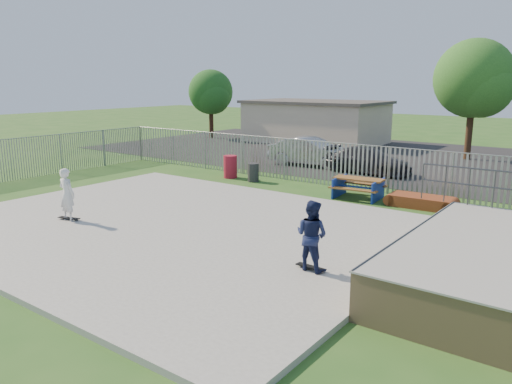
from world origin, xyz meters
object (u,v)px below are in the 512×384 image
Objects in this scene: trash_bin_red at (230,167)px; car_dark at (368,161)px; funbox at (421,202)px; tree_mid at (474,79)px; trash_bin_grey at (253,172)px; car_silver at (311,152)px; tree_left at (211,92)px; picnic_table at (358,188)px; skater_navy at (312,235)px; skater_white at (67,194)px.

trash_bin_red is 7.17m from car_dark.
tree_mid reaches higher than funbox.
car_silver is at bearing 90.50° from trash_bin_grey.
car_dark is 0.81× the size of tree_left.
trash_bin_red is 0.20× the size of tree_left.
trash_bin_red is 15.91m from tree_mid.
funbox is at bearing -1.32° from trash_bin_red.
tree_mid is (-1.72, 13.40, 4.59)m from funbox.
trash_bin_red is 0.15× the size of tree_mid.
funbox is 0.47× the size of car_silver.
picnic_table is 23.51m from tree_left.
trash_bin_grey is (1.49, -0.09, -0.11)m from trash_bin_red.
funbox is at bearing -0.90° from trash_bin_grey.
funbox is at bearing -30.25° from tree_left.
skater_navy is at bearing -41.72° from trash_bin_red.
trash_bin_grey reaches higher than funbox.
car_silver is at bearing -129.40° from tree_mid.
skater_navy is at bearing -159.27° from car_dark.
trash_bin_red reaches higher than funbox.
tree_left reaches higher than skater_white.
trash_bin_grey is at bearing 176.18° from funbox.
skater_white is at bearing -84.82° from trash_bin_red.
trash_bin_grey is (-5.50, 0.18, 0.02)m from picnic_table.
funbox is 0.49× the size of car_dark.
tree_mid is at bearing -17.73° from car_dark.
trash_bin_red is (-6.98, 0.28, 0.13)m from picnic_table.
car_silver is 0.67× the size of tree_mid.
tree_mid is at bearing 80.84° from picnic_table.
car_silver reaches higher than funbox.
funbox is at bearing -86.27° from skater_navy.
picnic_table is 0.30× the size of tree_mid.
car_silver reaches higher than trash_bin_grey.
car_silver reaches higher than picnic_table.
trash_bin_grey is 0.50× the size of skater_white.
funbox is 12.77m from skater_white.
tree_mid is (0.86, 13.45, 4.38)m from picnic_table.
skater_navy is at bearing -85.26° from tree_mid.
tree_left is (-21.96, 12.81, 3.56)m from funbox.
picnic_table reaches higher than funbox.
picnic_table is at bearing 178.31° from funbox.
car_dark is at bearing 46.05° from trash_bin_red.
trash_bin_grey is 15.35m from tree_mid.
picnic_table is at bearing -140.58° from car_silver.
car_dark reaches higher than trash_bin_red.
skater_navy is (2.67, -8.33, 0.60)m from picnic_table.
car_dark is (-2.01, 5.43, 0.25)m from picnic_table.
funbox is 8.42m from skater_navy.
car_dark is at bearing -109.69° from tree_mid.
picnic_table is at bearing -1.90° from trash_bin_grey.
picnic_table is 1.21× the size of skater_white.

